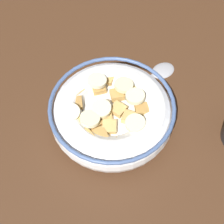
{
  "coord_description": "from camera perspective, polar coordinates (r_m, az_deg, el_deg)",
  "views": [
    {
      "loc": [
        21.38,
        -11.94,
        41.75
      ],
      "look_at": [
        0.0,
        0.0,
        3.0
      ],
      "focal_mm": 48.59,
      "sensor_mm": 36.0,
      "label": 1
    }
  ],
  "objects": [
    {
      "name": "spoon",
      "position": [
        0.54,
        7.76,
        6.78
      ],
      "size": [
        4.62,
        17.35,
        0.8
      ],
      "color": "#A5A5AD",
      "rests_on": "ground_plane"
    },
    {
      "name": "cereal_bowl",
      "position": [
        0.46,
        -0.0,
        -0.1
      ],
      "size": [
        18.76,
        18.76,
        6.08
      ],
      "color": "white",
      "rests_on": "ground_plane"
    },
    {
      "name": "ground_plane",
      "position": [
        0.49,
        0.0,
        -2.49
      ],
      "size": [
        134.88,
        134.88,
        2.0
      ],
      "primitive_type": "cube",
      "color": "#472B19"
    }
  ]
}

